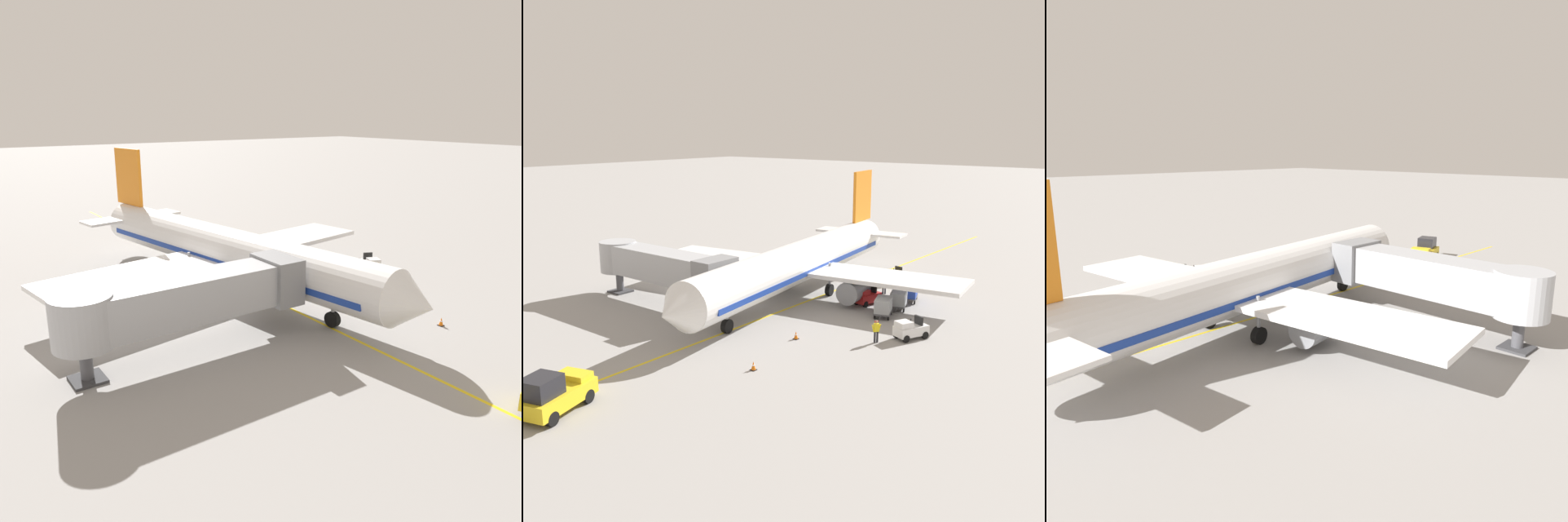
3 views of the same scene
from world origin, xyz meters
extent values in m
plane|color=gray|center=(0.00, 0.00, 0.00)|extent=(400.00, 400.00, 0.00)
cube|color=gold|center=(0.00, 0.00, 0.00)|extent=(0.24, 80.00, 0.01)
cylinder|color=white|center=(1.46, 1.00, 3.29)|extent=(8.38, 32.20, 3.70)
cube|color=#193899|center=(1.46, 1.00, 2.82)|extent=(8.04, 29.67, 0.44)
cone|color=white|center=(-1.08, 18.01, 3.29)|extent=(3.94, 2.91, 3.63)
cube|color=black|center=(-0.81, 16.23, 3.93)|extent=(2.91, 1.50, 0.60)
cube|color=white|center=(1.61, 0.01, 2.64)|extent=(30.44, 9.57, 0.36)
cylinder|color=gray|center=(-3.95, -0.01, 1.39)|extent=(2.45, 3.46, 2.00)
cylinder|color=gray|center=(6.93, 1.61, 1.39)|extent=(2.45, 3.46, 2.00)
cylinder|color=black|center=(-0.19, 12.08, 0.55)|extent=(0.61, 1.15, 1.10)
cylinder|color=gray|center=(-0.19, 12.08, 2.10)|extent=(0.24, 0.24, 2.00)
cylinder|color=black|center=(-0.52, -1.32, 0.55)|extent=(0.61, 1.15, 1.10)
cylinder|color=gray|center=(-0.52, -1.32, 2.10)|extent=(0.24, 0.24, 2.00)
cylinder|color=black|center=(4.03, -0.64, 0.55)|extent=(0.61, 1.15, 1.10)
cylinder|color=gray|center=(4.03, -0.64, 2.10)|extent=(0.24, 0.24, 2.00)
cube|color=#A8AAAF|center=(8.98, 10.01, 3.49)|extent=(13.58, 2.80, 2.60)
cube|color=gray|center=(2.99, 10.01, 3.49)|extent=(2.00, 3.50, 2.99)
cylinder|color=#A8AAAF|center=(15.77, 10.01, 3.49)|extent=(3.36, 3.36, 2.86)
cylinder|color=#4C4C51|center=(15.77, 10.01, 1.09)|extent=(0.70, 0.70, 2.19)
cube|color=#38383A|center=(15.77, 10.01, 0.08)|extent=(1.80, 1.80, 0.16)
cube|color=gold|center=(-1.64, 27.12, 0.85)|extent=(3.42, 4.86, 0.90)
cube|color=black|center=(-1.94, 28.07, 1.85)|extent=(2.13, 2.26, 1.10)
cube|color=gold|center=(-1.18, 25.65, 1.48)|extent=(2.11, 1.61, 0.36)
cylinder|color=black|center=(-0.32, 26.04, 0.40)|extent=(0.57, 0.87, 0.80)
cylinder|color=black|center=(-2.10, 25.48, 0.40)|extent=(0.57, 0.87, 0.80)
cylinder|color=black|center=(-1.18, 28.77, 0.40)|extent=(0.57, 0.87, 0.80)
cylinder|color=black|center=(-2.96, 28.21, 0.40)|extent=(0.57, 0.87, 0.80)
cube|color=silver|center=(-11.71, 4.52, 0.63)|extent=(2.13, 2.77, 0.70)
cube|color=silver|center=(-11.43, 5.14, 1.20)|extent=(1.36, 1.38, 0.44)
cube|color=black|center=(-12.00, 3.89, 1.30)|extent=(0.83, 0.49, 0.64)
cylinder|color=black|center=(-11.66, 4.63, 1.28)|extent=(0.18, 0.27, 0.54)
cylinder|color=black|center=(-11.84, 5.54, 0.28)|extent=(0.41, 0.59, 0.56)
cylinder|color=black|center=(-10.86, 5.09, 0.28)|extent=(0.41, 0.59, 0.56)
cylinder|color=black|center=(-12.57, 3.94, 0.28)|extent=(0.41, 0.59, 0.56)
cylinder|color=black|center=(-11.58, 3.50, 0.28)|extent=(0.41, 0.59, 0.56)
cube|color=gold|center=(-3.08, -9.06, 0.63)|extent=(1.74, 2.71, 0.70)
cube|color=gold|center=(-2.93, -8.39, 1.20)|extent=(1.23, 1.25, 0.44)
cube|color=black|center=(-3.24, -9.73, 1.30)|extent=(0.85, 0.35, 0.64)
cylinder|color=black|center=(-3.05, -8.93, 1.28)|extent=(0.14, 0.27, 0.54)
cylinder|color=black|center=(-3.41, -8.08, 0.28)|extent=(0.32, 0.59, 0.56)
cylinder|color=black|center=(-2.36, -8.33, 0.28)|extent=(0.32, 0.59, 0.56)
cylinder|color=black|center=(-3.81, -9.79, 0.28)|extent=(0.32, 0.59, 0.56)
cylinder|color=black|center=(-2.76, -10.03, 0.28)|extent=(0.32, 0.59, 0.56)
cube|color=#B21E1E|center=(-4.73, -1.07, 0.63)|extent=(1.63, 2.67, 0.70)
cube|color=#B21E1E|center=(-4.61, -0.40, 1.20)|extent=(1.19, 1.22, 0.44)
cube|color=black|center=(-4.85, -1.75, 1.30)|extent=(0.86, 0.31, 0.64)
cylinder|color=black|center=(-4.71, -0.95, 1.28)|extent=(0.13, 0.27, 0.54)
cylinder|color=black|center=(-5.10, -0.12, 0.28)|extent=(0.30, 0.59, 0.56)
cylinder|color=black|center=(-4.04, -0.31, 0.28)|extent=(0.30, 0.59, 0.56)
cylinder|color=black|center=(-5.42, -1.84, 0.28)|extent=(0.30, 0.59, 0.56)
cylinder|color=black|center=(-4.35, -2.03, 0.28)|extent=(0.30, 0.59, 0.56)
cube|color=#4C4C51|center=(-7.56, 1.20, 0.42)|extent=(1.98, 2.51, 0.12)
cube|color=#999EA3|center=(-7.56, 1.20, 1.03)|extent=(1.88, 2.39, 1.10)
cylinder|color=#4C4C51|center=(-8.06, 2.56, 0.41)|extent=(0.31, 0.68, 0.07)
cylinder|color=black|center=(-8.36, 1.79, 0.18)|extent=(0.24, 0.38, 0.36)
cylinder|color=black|center=(-7.32, 2.17, 0.18)|extent=(0.24, 0.38, 0.36)
cylinder|color=black|center=(-7.79, 0.24, 0.18)|extent=(0.24, 0.38, 0.36)
cylinder|color=black|center=(-6.75, 0.62, 0.18)|extent=(0.24, 0.38, 0.36)
cube|color=#4C4C51|center=(-7.55, -1.51, 0.42)|extent=(1.98, 2.51, 0.12)
cube|color=#999EA3|center=(-7.55, -1.51, 1.03)|extent=(1.88, 2.39, 1.10)
cylinder|color=#4C4C51|center=(-8.05, -0.15, 0.41)|extent=(0.31, 0.68, 0.07)
cylinder|color=black|center=(-8.35, -0.93, 0.18)|extent=(0.24, 0.38, 0.36)
cylinder|color=black|center=(-7.32, -0.55, 0.18)|extent=(0.24, 0.38, 0.36)
cylinder|color=black|center=(-7.78, -2.47, 0.18)|extent=(0.24, 0.38, 0.36)
cylinder|color=black|center=(-6.75, -2.09, 0.18)|extent=(0.24, 0.38, 0.36)
cube|color=#4C4C51|center=(-7.22, -4.23, 0.42)|extent=(1.98, 2.51, 0.12)
cube|color=#233D9E|center=(-7.22, -4.23, 1.03)|extent=(1.88, 2.39, 1.10)
cylinder|color=#4C4C51|center=(-7.72, -2.87, 0.41)|extent=(0.31, 0.68, 0.07)
cylinder|color=black|center=(-8.02, -3.65, 0.18)|extent=(0.24, 0.38, 0.36)
cylinder|color=black|center=(-6.99, -3.27, 0.18)|extent=(0.24, 0.38, 0.36)
cylinder|color=black|center=(-7.45, -5.20, 0.18)|extent=(0.24, 0.38, 0.36)
cylinder|color=black|center=(-6.42, -4.81, 0.18)|extent=(0.24, 0.38, 0.36)
cylinder|color=#232328|center=(-10.19, 6.81, 0.42)|extent=(0.15, 0.15, 0.85)
cylinder|color=#232328|center=(-10.06, 6.97, 0.42)|extent=(0.15, 0.15, 0.85)
cube|color=yellow|center=(-10.12, 6.89, 1.15)|extent=(0.42, 0.45, 0.60)
cylinder|color=yellow|center=(-10.28, 6.69, 1.10)|extent=(0.21, 0.23, 0.57)
cylinder|color=yellow|center=(-9.97, 7.09, 1.10)|extent=(0.21, 0.23, 0.57)
sphere|color=#997051|center=(-10.12, 6.89, 1.58)|extent=(0.22, 0.22, 0.22)
cube|color=red|center=(-10.12, 6.89, 1.60)|extent=(0.23, 0.26, 0.10)
cylinder|color=#232328|center=(-4.35, -4.98, 0.42)|extent=(0.15, 0.15, 0.85)
cylinder|color=#232328|center=(-4.17, -4.89, 0.42)|extent=(0.15, 0.15, 0.85)
cube|color=yellow|center=(-4.26, -4.94, 1.15)|extent=(0.45, 0.38, 0.60)
cylinder|color=yellow|center=(-4.49, -5.05, 1.10)|extent=(0.24, 0.18, 0.57)
cylinder|color=yellow|center=(-4.03, -4.83, 1.10)|extent=(0.24, 0.18, 0.57)
sphere|color=tan|center=(-4.26, -4.94, 1.58)|extent=(0.22, 0.22, 0.22)
cube|color=red|center=(-4.26, -4.94, 1.60)|extent=(0.27, 0.19, 0.10)
cube|color=black|center=(-6.44, 16.18, 0.02)|extent=(0.36, 0.36, 0.04)
cone|color=orange|center=(-6.44, 16.18, 0.32)|extent=(0.30, 0.30, 0.55)
cylinder|color=white|center=(-6.44, 16.18, 0.34)|extent=(0.21, 0.21, 0.06)
cube|color=black|center=(-5.12, 9.91, 0.02)|extent=(0.36, 0.36, 0.04)
cone|color=orange|center=(-5.12, 9.91, 0.32)|extent=(0.30, 0.30, 0.55)
cylinder|color=white|center=(-5.12, 9.91, 0.34)|extent=(0.21, 0.21, 0.06)
camera|label=1|loc=(22.68, 36.41, 14.09)|focal=36.08mm
camera|label=2|loc=(-30.00, 42.84, 15.19)|focal=40.66mm
camera|label=3|loc=(26.86, -18.94, 11.95)|focal=34.08mm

